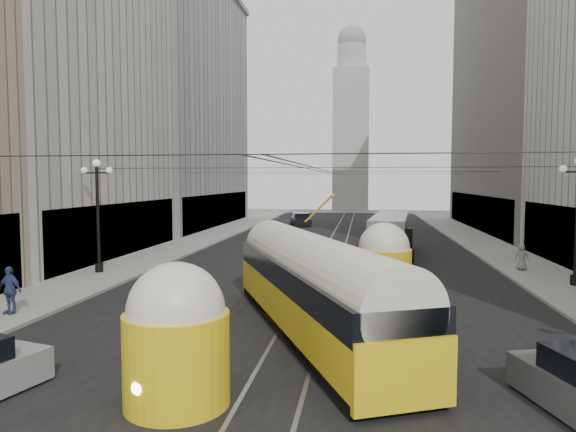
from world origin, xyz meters
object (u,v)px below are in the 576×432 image
(city_bus, at_px, (390,233))
(pedestrian_sidewalk_right, at_px, (522,257))
(pedestrian_crossing_a, at_px, (182,374))
(streetcar, at_px, (313,286))
(pedestrian_sidewalk_left, at_px, (9,290))

(city_bus, relative_size, pedestrian_sidewalk_right, 7.49)
(pedestrian_sidewalk_right, bearing_deg, pedestrian_crossing_a, 77.53)
(streetcar, relative_size, pedestrian_crossing_a, 8.29)
(streetcar, distance_m, pedestrian_sidewalk_right, 17.30)
(city_bus, xyz_separation_m, pedestrian_crossing_a, (-6.01, -26.39, -0.66))
(pedestrian_sidewalk_left, bearing_deg, city_bus, 61.54)
(streetcar, xyz_separation_m, city_bus, (3.63, 19.92, -0.15))
(streetcar, relative_size, pedestrian_sidewalk_right, 9.74)
(city_bus, bearing_deg, streetcar, -100.33)
(streetcar, relative_size, city_bus, 1.30)
(streetcar, xyz_separation_m, pedestrian_sidewalk_left, (-11.89, 0.40, -0.62))
(pedestrian_sidewalk_left, bearing_deg, pedestrian_crossing_a, -25.81)
(pedestrian_crossing_a, xyz_separation_m, pedestrian_sidewalk_right, (13.17, 19.96, 0.02))
(streetcar, relative_size, pedestrian_sidewalk_left, 7.94)
(streetcar, height_order, pedestrian_sidewalk_left, streetcar)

